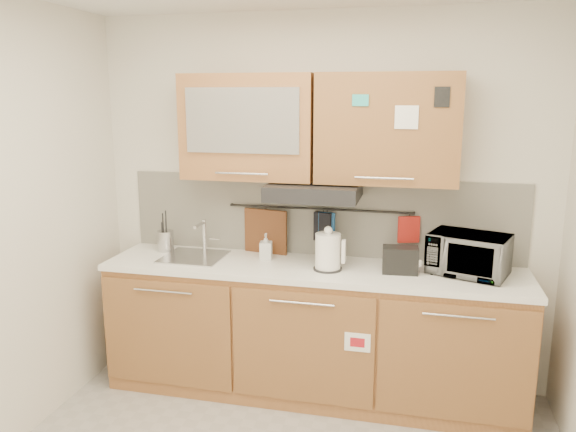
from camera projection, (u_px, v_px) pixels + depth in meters
The scene contains 17 objects.
wall_back at pixel (321, 202), 3.97m from camera, with size 3.20×3.20×0.00m, color silver.
base_cabinet at pixel (311, 338), 3.86m from camera, with size 2.80×0.64×0.88m.
countertop at pixel (312, 269), 3.76m from camera, with size 2.82×0.62×0.04m, color white.
backsplash at pixel (320, 216), 3.98m from camera, with size 2.80×0.02×0.56m, color silver.
upper_cabinets at pixel (316, 128), 3.69m from camera, with size 1.82×0.37×0.70m.
range_hood at pixel (314, 191), 3.71m from camera, with size 0.60×0.46×0.10m, color black.
sink at pixel (194, 257), 3.96m from camera, with size 0.42×0.40×0.26m.
utensil_rail at pixel (319, 209), 3.93m from camera, with size 0.02×0.02×1.30m, color black.
utensil_crock at pixel (166, 240), 4.11m from camera, with size 0.14×0.14×0.30m.
kettle at pixel (328, 252), 3.65m from camera, with size 0.21×0.19×0.29m.
toaster at pixel (400, 260), 3.60m from camera, with size 0.23×0.15×0.17m.
microwave at pixel (468, 254), 3.56m from camera, with size 0.48×0.32×0.26m, color #999999.
soap_bottle at pixel (266, 246), 3.90m from camera, with size 0.08×0.08×0.18m, color #999999.
cutting_board at pixel (266, 237), 4.05m from camera, with size 0.33×0.02×0.40m, color brown.
oven_mitt at pixel (327, 226), 3.93m from camera, with size 0.11×0.03×0.19m, color #1F508E.
dark_pouch at pixel (323, 227), 3.93m from camera, with size 0.13×0.04×0.21m, color black.
pot_holder at pixel (409, 229), 3.80m from camera, with size 0.15×0.02×0.18m, color #AF1E17.
Camera 1 is at (0.67, -2.35, 2.04)m, focal length 35.00 mm.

